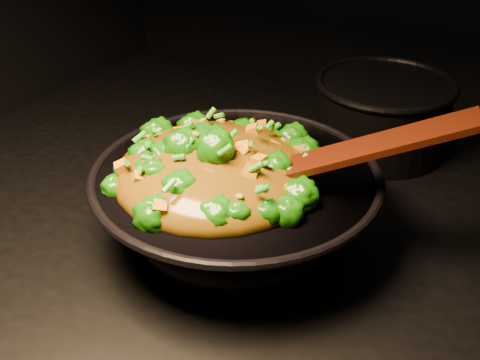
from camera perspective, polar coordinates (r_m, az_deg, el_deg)
The scene contains 4 objects.
wok at distance 0.82m, azimuth -0.36°, elevation -2.55°, with size 0.38×0.38×0.11m, color black, non-canonical shape.
stir_fry at distance 0.76m, azimuth -2.38°, elevation 3.15°, with size 0.27×0.27×0.09m, color #155B06, non-canonical shape.
spatula at distance 0.74m, azimuth 9.55°, elevation 2.38°, with size 0.33×0.05×0.01m, color #3A1308.
back_pot at distance 1.07m, azimuth 13.31°, elevation 6.04°, with size 0.23×0.23×0.13m, color black.
Camera 1 is at (0.35, -0.69, 1.42)m, focal length 45.00 mm.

